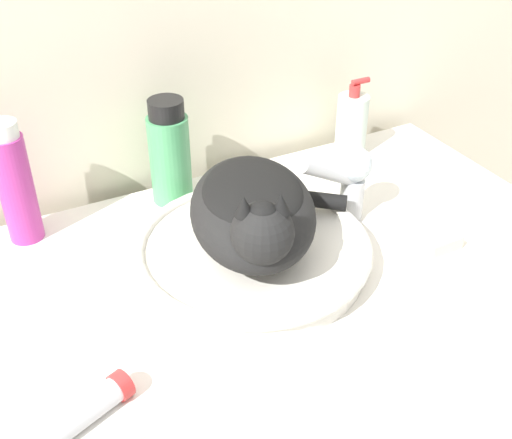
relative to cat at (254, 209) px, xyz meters
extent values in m
cube|color=beige|center=(0.05, 0.37, 0.21)|extent=(8.00, 0.05, 2.40)
cube|color=white|center=(0.05, 0.04, -0.55)|extent=(1.06, 0.55, 0.87)
cylinder|color=white|center=(0.00, 0.01, -0.10)|extent=(0.37, 0.37, 0.04)
torus|color=white|center=(0.00, 0.01, -0.08)|extent=(0.39, 0.39, 0.02)
ellipsoid|color=black|center=(0.00, 0.01, -0.01)|extent=(0.29, 0.34, 0.12)
ellipsoid|color=black|center=(0.00, 0.01, 0.02)|extent=(0.22, 0.26, 0.05)
sphere|color=black|center=(-0.04, -0.10, 0.03)|extent=(0.09, 0.09, 0.09)
sphere|color=black|center=(-0.04, -0.10, 0.05)|extent=(0.05, 0.05, 0.05)
cone|color=black|center=(-0.06, -0.09, 0.08)|extent=(0.03, 0.03, 0.03)
cone|color=black|center=(-0.01, -0.11, 0.08)|extent=(0.03, 0.03, 0.03)
cylinder|color=black|center=(0.12, 0.08, -0.06)|extent=(0.16, 0.14, 0.03)
cylinder|color=silver|center=(0.23, 0.06, -0.08)|extent=(0.04, 0.04, 0.08)
cylinder|color=silver|center=(0.17, 0.04, 0.00)|extent=(0.14, 0.05, 0.09)
sphere|color=silver|center=(0.23, 0.06, -0.01)|extent=(0.06, 0.06, 0.06)
cylinder|color=#B2338C|center=(-0.32, 0.26, -0.02)|extent=(0.06, 0.06, 0.20)
cylinder|color=white|center=(-0.32, 0.26, 0.09)|extent=(0.05, 0.05, 0.03)
cylinder|color=#4CA366|center=(-0.04, 0.26, -0.03)|extent=(0.08, 0.08, 0.17)
cylinder|color=black|center=(-0.04, 0.26, 0.07)|extent=(0.07, 0.07, 0.03)
cylinder|color=silver|center=(0.37, 0.26, -0.05)|extent=(0.07, 0.07, 0.13)
cylinder|color=red|center=(0.37, 0.26, 0.03)|extent=(0.02, 0.02, 0.02)
cylinder|color=red|center=(0.38, 0.26, 0.05)|extent=(0.04, 0.01, 0.01)
cylinder|color=silver|center=(-0.35, -0.19, -0.10)|extent=(0.15, 0.08, 0.03)
cylinder|color=red|center=(-0.28, -0.16, -0.10)|extent=(0.03, 0.04, 0.04)
cube|color=beige|center=(0.31, -0.09, -0.11)|extent=(0.07, 0.05, 0.02)
camera|label=1|loc=(-0.38, -0.74, 0.55)|focal=45.00mm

